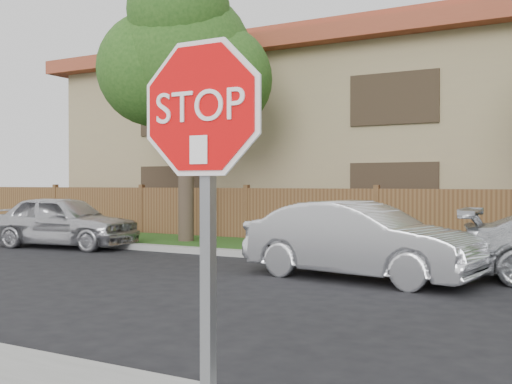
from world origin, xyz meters
The scene contains 4 objects.
tree_left centered at (-8.98, 9.57, 5.22)m, with size 4.80×3.90×7.78m.
stop_sign centered at (-0.92, -1.48, 1.83)m, with size 1.01×0.13×2.55m.
sedan_far_left centered at (-11.56, 7.60, 0.71)m, with size 1.68×4.19×1.43m, color silver.
sedan_left centered at (-2.72, 6.30, 0.71)m, with size 1.50×4.30×1.42m, color silver.
Camera 1 is at (0.86, -4.13, 1.76)m, focal length 42.00 mm.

